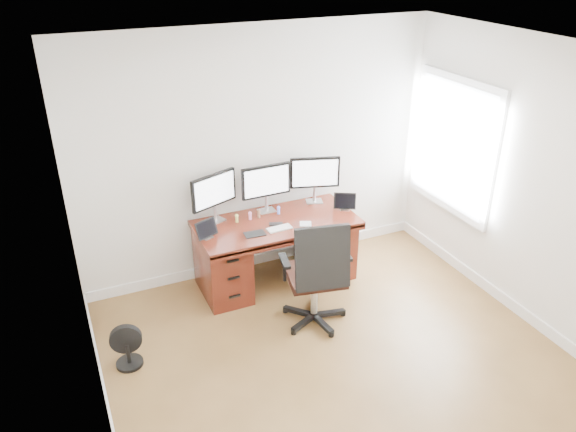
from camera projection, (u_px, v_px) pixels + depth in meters
name	position (u px, v px, depth m)	size (l,w,h in m)	color
ground	(360.00, 388.00, 4.77)	(4.50, 4.50, 0.00)	brown
back_wall	(259.00, 154.00, 5.99)	(4.00, 0.10, 2.70)	white
right_wall	(557.00, 198.00, 4.98)	(0.10, 4.50, 2.70)	white
desk	(276.00, 249.00, 6.08)	(1.70, 0.80, 0.75)	#501B10
office_chair	(316.00, 291.00, 5.40)	(0.72, 0.72, 1.16)	black
floor_fan	(127.00, 347.00, 4.94)	(0.29, 0.24, 0.41)	black
monitor_left	(214.00, 192.00, 5.75)	(0.52, 0.24, 0.53)	silver
monitor_center	(266.00, 183.00, 5.96)	(0.55, 0.14, 0.53)	silver
monitor_right	(315.00, 174.00, 6.18)	(0.54, 0.20, 0.53)	silver
tablet_left	(207.00, 230.00, 5.54)	(0.25, 0.15, 0.19)	silver
tablet_right	(345.00, 203.00, 6.11)	(0.24, 0.18, 0.19)	silver
keyboard	(279.00, 228.00, 5.74)	(0.26, 0.11, 0.01)	white
trackpad	(306.00, 224.00, 5.83)	(0.12, 0.12, 0.01)	silver
drawing_tablet	(255.00, 234.00, 5.64)	(0.21, 0.13, 0.01)	black
phone	(276.00, 224.00, 5.83)	(0.14, 0.07, 0.01)	black
figurine_yellow	(237.00, 218.00, 5.85)	(0.04, 0.04, 0.09)	#C9C85B
figurine_pink	(250.00, 215.00, 5.91)	(0.04, 0.04, 0.09)	pink
figurine_brown	(259.00, 213.00, 5.94)	(0.04, 0.04, 0.09)	brown
figurine_blue	(279.00, 210.00, 6.03)	(0.04, 0.04, 0.09)	#6075E8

